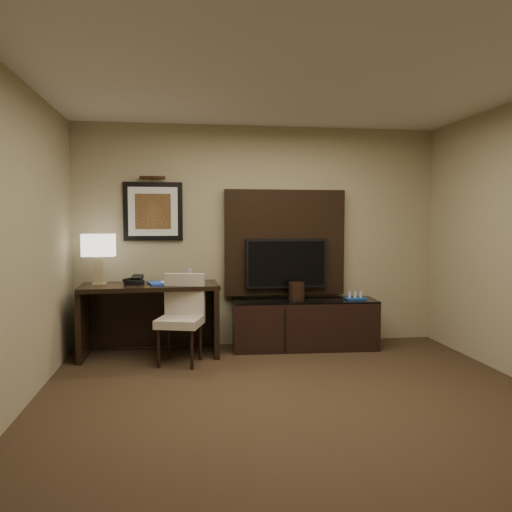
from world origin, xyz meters
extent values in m
cube|color=#312316|center=(0.00, 0.00, -0.01)|extent=(4.50, 5.00, 0.01)
cube|color=silver|center=(0.00, 0.00, 2.70)|extent=(4.50, 5.00, 0.01)
cube|color=#9A8E68|center=(0.00, 2.50, 1.35)|extent=(4.50, 0.01, 2.70)
cube|color=black|center=(-1.32, 2.10, 0.41)|extent=(1.56, 0.72, 0.82)
cube|color=black|center=(0.49, 2.15, 0.30)|extent=(1.74, 0.57, 0.59)
cube|color=black|center=(0.30, 2.44, 1.27)|extent=(1.50, 0.12, 1.30)
cube|color=black|center=(0.30, 2.34, 1.02)|extent=(1.00, 0.08, 0.60)
cube|color=black|center=(-1.30, 2.48, 1.65)|extent=(0.70, 0.04, 0.70)
cylinder|color=#3C2313|center=(-1.30, 2.44, 2.05)|extent=(0.04, 0.04, 0.30)
cube|color=#193BA8|center=(-1.21, 2.09, 0.83)|extent=(0.31, 0.37, 0.02)
imported|color=#B29F8C|center=(-1.19, 2.07, 0.94)|extent=(0.18, 0.07, 0.24)
cylinder|color=#ABB8C2|center=(-0.88, 2.12, 0.90)|extent=(0.06, 0.06, 0.17)
cylinder|color=black|center=(0.39, 2.15, 0.70)|extent=(0.23, 0.23, 0.21)
camera|label=1|loc=(-0.94, -3.63, 1.53)|focal=35.00mm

